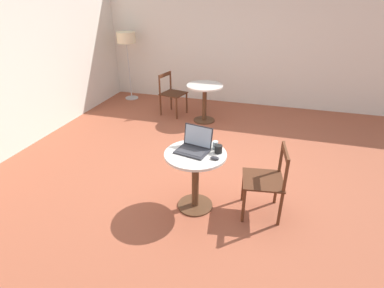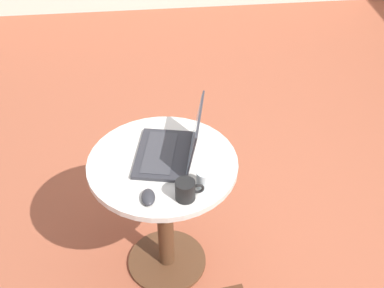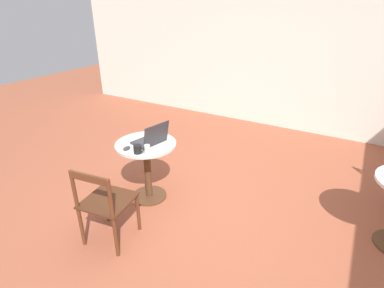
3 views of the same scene
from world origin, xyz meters
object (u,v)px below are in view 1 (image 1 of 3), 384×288
cafe_table_near (195,168)px  mouse (215,158)px  chair_mid_back (172,94)px  laptop (194,146)px  floor_lamp (126,41)px  chair_near_front (267,181)px  mug (218,149)px  cafe_table_mid (205,95)px  drinking_glass (215,145)px

cafe_table_near → mouse: size_ratio=7.39×
chair_mid_back → laptop: laptop is taller
chair_mid_back → floor_lamp: floor_lamp is taller
laptop → cafe_table_near: bearing=-149.8°
chair_near_front → mug: chair_near_front is taller
cafe_table_mid → chair_near_front: 2.89m
laptop → mouse: 0.30m
cafe_table_mid → chair_near_front: chair_near_front is taller
cafe_table_near → mug: bearing=-70.4°
floor_lamp → mug: bearing=-140.4°
floor_lamp → mug: (-3.45, -2.86, -0.56)m
cafe_table_mid → mug: 2.70m
floor_lamp → drinking_glass: size_ratio=16.87×
cafe_table_mid → laptop: size_ratio=1.82×
floor_lamp → mouse: floor_lamp is taller
mouse → cafe_table_mid: bearing=16.2°
mouse → mug: 0.16m
floor_lamp → chair_near_front: bearing=-135.1°
mouse → laptop: bearing=64.1°
laptop → mug: 0.28m
cafe_table_mid → drinking_glass: (-2.49, -0.75, 0.25)m
cafe_table_near → chair_near_front: size_ratio=0.86×
chair_near_front → drinking_glass: (0.06, 0.62, 0.34)m
cafe_table_near → chair_mid_back: bearing=24.7°
cafe_table_mid → floor_lamp: floor_lamp is taller
mug → drinking_glass: same height
cafe_table_near → laptop: size_ratio=1.82×
chair_mid_back → floor_lamp: (0.70, 1.30, 0.90)m
cafe_table_mid → mug: bearing=-162.7°
cafe_table_mid → mug: mug is taller
cafe_table_near → mug: 0.36m
cafe_table_mid → floor_lamp: bearing=66.8°
chair_mid_back → drinking_glass: bearing=-150.7°
cafe_table_near → floor_lamp: (3.54, 2.61, 0.81)m
chair_mid_back → mouse: chair_mid_back is taller
chair_mid_back → cafe_table_mid: bearing=-103.9°
chair_near_front → mug: (-0.03, 0.56, 0.34)m
cafe_table_near → chair_near_front: chair_near_front is taller
floor_lamp → mouse: bearing=-141.7°
cafe_table_mid → drinking_glass: bearing=-163.3°
cafe_table_mid → chair_mid_back: (0.19, 0.75, -0.09)m
chair_mid_back → floor_lamp: size_ratio=0.56×
drinking_glass → mouse: bearing=-168.6°
cafe_table_mid → mouse: (-2.73, -0.79, 0.22)m
cafe_table_near → drinking_glass: size_ratio=8.09×
drinking_glass → floor_lamp: bearing=39.7°
chair_near_front → laptop: size_ratio=2.10×
floor_lamp → mug: floor_lamp is taller
floor_lamp → drinking_glass: bearing=-140.3°
floor_lamp → drinking_glass: floor_lamp is taller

